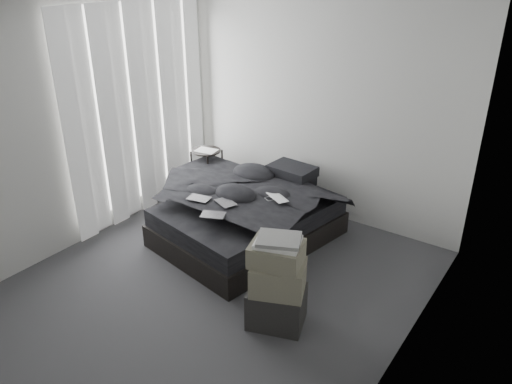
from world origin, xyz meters
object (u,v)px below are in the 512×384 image
Objects in this scene: bed at (248,229)px; laptop at (274,193)px; box_lower at (277,306)px; side_stand at (207,175)px.

laptop is (0.35, -0.02, 0.56)m from bed.
laptop is 1.33m from box_lower.
box_lower is (0.70, -1.01, -0.51)m from laptop.
side_stand reaches higher than box_lower.
box_lower reaches higher than bed.
side_stand is at bearing -173.37° from laptop.
laptop reaches higher than box_lower.
side_stand is at bearing 163.10° from bed.
laptop is 0.63× the size of box_lower.
laptop is 1.54m from side_stand.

